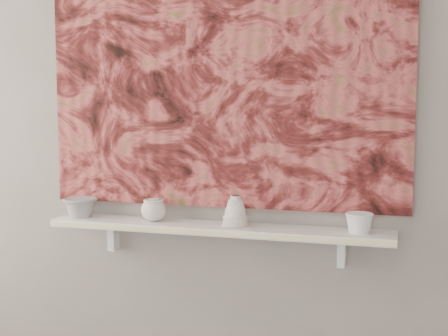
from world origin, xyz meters
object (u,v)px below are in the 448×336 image
at_px(bell_vessel, 235,211).
at_px(cup_cream, 154,210).
at_px(painting, 223,72).
at_px(bowl_grey, 80,207).
at_px(bowl_white, 359,223).
at_px(shelf, 217,228).

bearing_deg(bell_vessel, cup_cream, 180.00).
height_order(painting, cup_cream, painting).
distance_m(bowl_grey, cup_cream, 0.34).
height_order(bowl_grey, bowl_white, bowl_grey).
xyz_separation_m(bowl_grey, bell_vessel, (0.69, 0.00, 0.02)).
distance_m(shelf, bell_vessel, 0.11).
bearing_deg(bowl_grey, painting, 7.50).
distance_m(shelf, bowl_grey, 0.61).
relative_size(painting, bowl_white, 14.13).
distance_m(bowl_grey, bowl_white, 1.17).
bearing_deg(painting, shelf, -90.00).
height_order(shelf, painting, painting).
xyz_separation_m(bowl_grey, bowl_white, (1.17, 0.00, -0.00)).
bearing_deg(bowl_white, cup_cream, 180.00).
distance_m(shelf, painting, 0.63).
relative_size(painting, bowl_grey, 10.27).
relative_size(bowl_grey, cup_cream, 1.40).
bearing_deg(cup_cream, shelf, 0.00).
xyz_separation_m(painting, cup_cream, (-0.27, -0.08, -0.56)).
distance_m(painting, bowl_grey, 0.84).
relative_size(cup_cream, bowl_white, 0.99).
xyz_separation_m(painting, bell_vessel, (0.08, -0.08, -0.55)).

